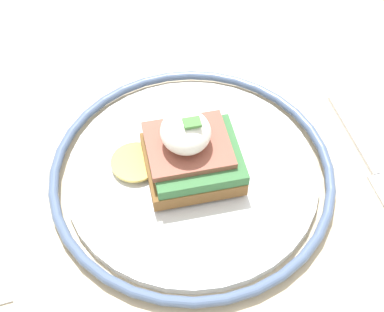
# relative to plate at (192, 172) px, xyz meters

# --- Properties ---
(dining_table) EXTENTS (1.11, 0.71, 0.76)m
(dining_table) POSITION_rel_plate_xyz_m (0.03, -0.01, -0.13)
(dining_table) COLOR #C6B28E
(dining_table) RESTS_ON ground_plane
(plate) EXTENTS (0.29, 0.29, 0.02)m
(plate) POSITION_rel_plate_xyz_m (0.00, 0.00, 0.00)
(plate) COLOR silver
(plate) RESTS_ON dining_table
(sandwich) EXTENTS (0.13, 0.09, 0.07)m
(sandwich) POSITION_rel_plate_xyz_m (0.00, -0.00, 0.03)
(sandwich) COLOR brown
(sandwich) RESTS_ON plate
(fork) EXTENTS (0.02, 0.15, 0.00)m
(fork) POSITION_rel_plate_xyz_m (-0.19, 0.01, -0.01)
(fork) COLOR silver
(fork) RESTS_ON dining_table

